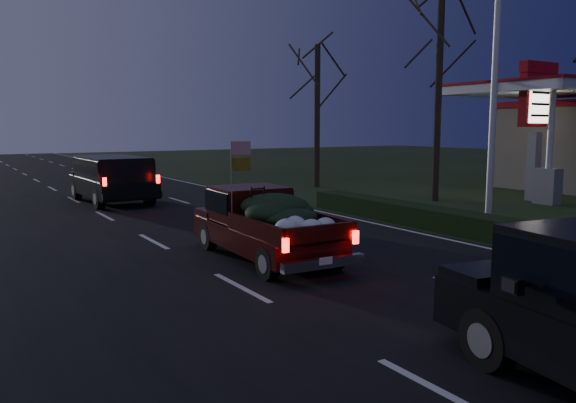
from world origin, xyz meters
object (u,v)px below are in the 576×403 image
gas_price_pylon (537,108)px  pickup_truck (264,220)px  lead_suv (112,174)px  light_pole (496,41)px

gas_price_pylon → pickup_truck: bearing=-167.7°
pickup_truck → lead_suv: size_ratio=0.88×
gas_price_pylon → lead_suv: bearing=150.5°
light_pole → pickup_truck: (-7.94, -0.15, -4.58)m
pickup_truck → lead_suv: (-0.38, 11.53, 0.23)m
lead_suv → light_pole: bearing=-55.5°
pickup_truck → lead_suv: bearing=94.4°
gas_price_pylon → pickup_truck: size_ratio=1.20×
gas_price_pylon → lead_suv: 17.24m
light_pole → gas_price_pylon: light_pole is taller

